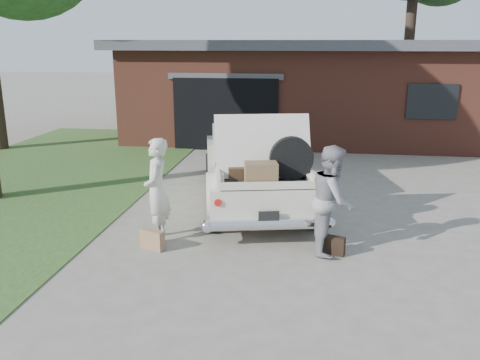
# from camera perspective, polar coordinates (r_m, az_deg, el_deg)

# --- Properties ---
(ground) EXTENTS (90.00, 90.00, 0.00)m
(ground) POSITION_cam_1_polar(r_m,az_deg,el_deg) (8.03, -0.61, -8.72)
(ground) COLOR gray
(ground) RESTS_ON ground
(grass_strip) EXTENTS (6.00, 16.00, 0.02)m
(grass_strip) POSITION_cam_1_polar(r_m,az_deg,el_deg) (12.63, -23.84, -0.97)
(grass_strip) COLOR #2D4C1E
(grass_strip) RESTS_ON ground
(house) EXTENTS (12.80, 7.80, 3.30)m
(house) POSITION_cam_1_polar(r_m,az_deg,el_deg) (18.79, 7.81, 10.33)
(house) COLOR brown
(house) RESTS_ON ground
(sedan) EXTENTS (3.01, 5.44, 2.03)m
(sedan) POSITION_cam_1_polar(r_m,az_deg,el_deg) (10.55, 1.58, 1.53)
(sedan) COLOR beige
(sedan) RESTS_ON ground
(woman_left) EXTENTS (0.54, 0.71, 1.75)m
(woman_left) POSITION_cam_1_polar(r_m,az_deg,el_deg) (8.58, -9.32, -1.11)
(woman_left) COLOR beige
(woman_left) RESTS_ON ground
(woman_right) EXTENTS (0.72, 0.89, 1.74)m
(woman_right) POSITION_cam_1_polar(r_m,az_deg,el_deg) (8.11, 10.34, -2.19)
(woman_right) COLOR gray
(woman_right) RESTS_ON ground
(suitcase_left) EXTENTS (0.45, 0.29, 0.33)m
(suitcase_left) POSITION_cam_1_polar(r_m,az_deg,el_deg) (8.41, -9.82, -6.61)
(suitcase_left) COLOR #9D734F
(suitcase_left) RESTS_ON ground
(suitcase_right) EXTENTS (0.41, 0.24, 0.30)m
(suitcase_right) POSITION_cam_1_polar(r_m,az_deg,el_deg) (8.23, 10.33, -7.22)
(suitcase_right) COLOR black
(suitcase_right) RESTS_ON ground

